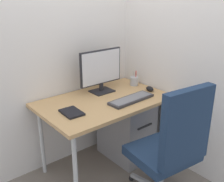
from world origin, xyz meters
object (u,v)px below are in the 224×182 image
notebook (72,112)px  pen_holder (134,81)px  filing_cabinet (126,128)px  mouse (150,89)px  monitor (101,69)px  keyboard (131,99)px  office_chair (172,144)px

notebook → pen_holder: bearing=14.5°
pen_holder → notebook: size_ratio=0.79×
filing_cabinet → mouse: size_ratio=6.41×
monitor → pen_holder: (0.39, -0.07, -0.18)m
filing_cabinet → keyboard: keyboard is taller
keyboard → pen_holder: bearing=42.5°
filing_cabinet → monitor: (-0.18, 0.18, 0.64)m
mouse → notebook: size_ratio=0.50×
office_chair → keyboard: (0.09, 0.57, 0.18)m
keyboard → notebook: (-0.58, 0.11, -0.00)m
monitor → mouse: bearing=-37.3°
keyboard → notebook: bearing=168.8°
keyboard → notebook: size_ratio=2.32×
office_chair → keyboard: bearing=80.8°
pen_holder → keyboard: bearing=-137.5°
monitor → notebook: (-0.51, -0.26, -0.22)m
notebook → mouse: bearing=0.2°
mouse → monitor: bearing=154.3°
filing_cabinet → monitor: monitor is taller
office_chair → keyboard: office_chair is taller
mouse → pen_holder: size_ratio=0.62×
filing_cabinet → pen_holder: size_ratio=4.00×
keyboard → mouse: bearing=12.0°
keyboard → office_chair: bearing=-99.2°
monitor → keyboard: bearing=-79.6°
office_chair → notebook: size_ratio=5.19×
filing_cabinet → notebook: 0.81m
filing_cabinet → keyboard: size_ratio=1.37×
office_chair → monitor: size_ratio=2.22×
pen_holder → notebook: bearing=-168.6°
monitor → keyboard: 0.44m
monitor → pen_holder: 0.44m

